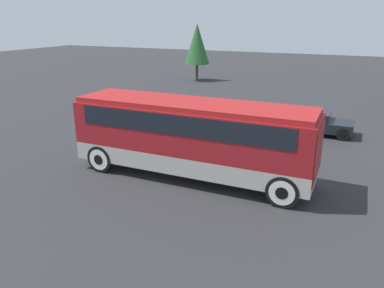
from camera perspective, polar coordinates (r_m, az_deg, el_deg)
ground_plane at (r=16.06m, az=0.00°, el=-4.93°), size 120.00×120.00×0.00m
tour_bus at (r=15.34m, az=0.33°, el=1.74°), size 10.03×2.65×3.24m
parked_car_near at (r=22.98m, az=17.52°, el=3.28°), size 4.70×1.91×1.29m
parked_car_mid at (r=22.62m, az=0.63°, el=4.19°), size 4.69×1.94×1.54m
tree_left at (r=40.49m, az=0.78°, el=15.00°), size 2.63×2.63×5.87m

